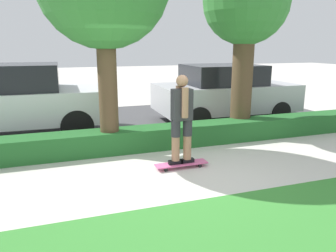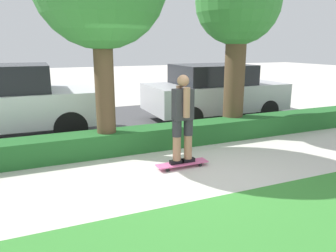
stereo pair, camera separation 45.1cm
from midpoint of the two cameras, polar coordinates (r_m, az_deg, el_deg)
name	(u,v)px [view 2 (the right image)]	position (r m, az deg, el deg)	size (l,w,h in m)	color
ground_plane	(177,175)	(5.67, -0.81, -8.54)	(60.00, 60.00, 0.00)	beige
street_asphalt	(115,123)	(9.51, -10.55, 0.50)	(12.83, 5.00, 0.01)	#474749
hedge_row	(145,138)	(7.02, -5.83, -2.18)	(12.83, 0.60, 0.46)	#236028
skateboard	(182,164)	(5.99, 0.32, -6.59)	(0.97, 0.24, 0.09)	#DB5B93
skater_person	(183,117)	(5.74, 0.34, 1.50)	(0.48, 0.41, 1.59)	black
tree_mid	(238,8)	(8.08, 10.41, 19.60)	(1.96, 1.96, 4.12)	brown
parked_car_front	(7,102)	(8.51, -27.58, 3.77)	(4.01, 2.04, 1.74)	silver
parked_car_middle	(214,91)	(9.85, 6.73, 5.98)	(4.07, 2.04, 1.62)	#B7B7BC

